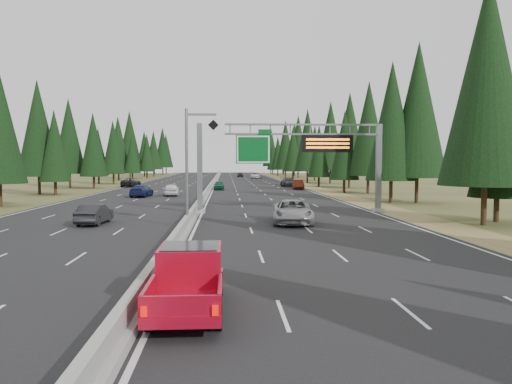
% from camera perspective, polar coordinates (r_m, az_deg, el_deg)
% --- Properties ---
extents(road, '(32.00, 260.00, 0.08)m').
position_cam_1_polar(road, '(88.78, -5.15, 0.52)').
color(road, black).
rests_on(road, ground).
extents(shoulder_right, '(3.60, 260.00, 0.06)m').
position_cam_1_polar(shoulder_right, '(90.03, 6.24, 0.55)').
color(shoulder_right, olive).
rests_on(shoulder_right, ground).
extents(shoulder_left, '(3.60, 260.00, 0.06)m').
position_cam_1_polar(shoulder_left, '(91.06, -16.42, 0.46)').
color(shoulder_left, '#434721').
rests_on(shoulder_left, ground).
extents(median_barrier, '(0.70, 260.00, 0.85)m').
position_cam_1_polar(median_barrier, '(88.76, -5.15, 0.77)').
color(median_barrier, gray).
rests_on(median_barrier, road).
extents(sign_gantry, '(16.75, 0.98, 7.80)m').
position_cam_1_polar(sign_gantry, '(43.98, 4.78, 4.41)').
color(sign_gantry, slate).
rests_on(sign_gantry, road).
extents(hov_sign_pole, '(2.80, 0.50, 8.00)m').
position_cam_1_polar(hov_sign_pole, '(33.66, -6.95, 3.78)').
color(hov_sign_pole, slate).
rests_on(hov_sign_pole, road).
extents(tree_row_right, '(11.75, 241.30, 18.74)m').
position_cam_1_polar(tree_row_right, '(75.19, 11.67, 7.23)').
color(tree_row_right, black).
rests_on(tree_row_right, ground).
extents(tree_row_left, '(11.45, 236.61, 18.77)m').
position_cam_1_polar(tree_row_left, '(88.11, -20.02, 5.98)').
color(tree_row_left, black).
rests_on(tree_row_left, ground).
extents(silver_minivan, '(3.37, 6.34, 1.70)m').
position_cam_1_polar(silver_minivan, '(36.18, 4.18, -2.25)').
color(silver_minivan, '#9A999E').
rests_on(silver_minivan, road).
extents(red_pickup, '(2.00, 5.60, 1.83)m').
position_cam_1_polar(red_pickup, '(15.51, -7.61, -9.29)').
color(red_pickup, black).
rests_on(red_pickup, road).
extents(car_ahead_green, '(1.71, 4.20, 1.43)m').
position_cam_1_polar(car_ahead_green, '(80.47, -4.26, 0.77)').
color(car_ahead_green, '#125237').
rests_on(car_ahead_green, road).
extents(car_ahead_dkred, '(1.83, 4.71, 1.53)m').
position_cam_1_polar(car_ahead_dkred, '(82.28, 4.84, 0.86)').
color(car_ahead_dkred, '#551C0C').
rests_on(car_ahead_dkred, road).
extents(car_ahead_dkgrey, '(2.79, 5.69, 1.59)m').
position_cam_1_polar(car_ahead_dkgrey, '(90.38, 3.75, 1.11)').
color(car_ahead_dkgrey, black).
rests_on(car_ahead_dkgrey, road).
extents(car_ahead_white, '(3.23, 6.15, 1.65)m').
position_cam_1_polar(car_ahead_white, '(136.24, 0.01, 1.90)').
color(car_ahead_white, silver).
rests_on(car_ahead_white, road).
extents(car_ahead_far, '(1.91, 4.30, 1.44)m').
position_cam_1_polar(car_ahead_far, '(149.02, -1.83, 1.99)').
color(car_ahead_far, black).
rests_on(car_ahead_far, road).
extents(car_onc_near, '(1.79, 4.47, 1.45)m').
position_cam_1_polar(car_onc_near, '(37.46, -17.99, -2.41)').
color(car_onc_near, '#232326').
rests_on(car_onc_near, road).
extents(car_onc_blue, '(2.58, 5.47, 1.54)m').
position_cam_1_polar(car_onc_blue, '(65.60, -12.98, 0.14)').
color(car_onc_blue, '#151C4C').
rests_on(car_onc_blue, road).
extents(car_onc_white, '(2.17, 4.84, 1.61)m').
position_cam_1_polar(car_onc_white, '(66.83, -9.62, 0.27)').
color(car_onc_white, white).
rests_on(car_onc_white, road).
extents(car_onc_far, '(2.96, 5.78, 1.56)m').
position_cam_1_polar(car_onc_far, '(92.80, -14.10, 1.07)').
color(car_onc_far, black).
rests_on(car_onc_far, road).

